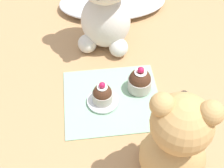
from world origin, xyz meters
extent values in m
plane|color=tan|center=(0.00, 0.00, 0.00)|extent=(4.00, 4.00, 0.00)
cube|color=#8EBC99|center=(0.00, 0.00, 0.00)|extent=(0.22, 0.20, 0.01)
ellipsoid|color=silver|center=(0.05, 0.37, 0.02)|extent=(0.33, 0.19, 0.04)
ellipsoid|color=silver|center=(0.01, 0.20, 0.07)|extent=(0.16, 0.15, 0.15)
sphere|color=silver|center=(-0.04, 0.18, 0.03)|extent=(0.05, 0.05, 0.05)
sphere|color=silver|center=(0.04, 0.15, 0.03)|extent=(0.05, 0.05, 0.05)
ellipsoid|color=tan|center=(0.08, -0.20, 0.07)|extent=(0.15, 0.14, 0.13)
sphere|color=tan|center=(0.08, -0.20, 0.17)|extent=(0.10, 0.10, 0.10)
ellipsoid|color=tan|center=(0.10, -0.16, 0.17)|extent=(0.06, 0.06, 0.04)
sphere|color=black|center=(0.10, -0.14, 0.17)|extent=(0.02, 0.02, 0.02)
sphere|color=tan|center=(0.12, -0.21, 0.21)|extent=(0.04, 0.04, 0.04)
sphere|color=tan|center=(0.05, -0.19, 0.21)|extent=(0.04, 0.04, 0.04)
sphere|color=tan|center=(0.13, -0.17, 0.02)|extent=(0.05, 0.05, 0.05)
sphere|color=tan|center=(0.06, -0.15, 0.02)|extent=(0.05, 0.05, 0.05)
cylinder|color=#B2ADA3|center=(0.07, 0.02, 0.02)|extent=(0.06, 0.06, 0.03)
sphere|color=#472819|center=(0.07, 0.02, 0.04)|extent=(0.05, 0.05, 0.05)
cylinder|color=white|center=(0.07, 0.02, 0.06)|extent=(0.03, 0.03, 0.00)
sphere|color=#B71947|center=(0.07, 0.02, 0.07)|extent=(0.02, 0.02, 0.02)
cylinder|color=silver|center=(-0.02, -0.01, 0.01)|extent=(0.07, 0.07, 0.01)
cylinder|color=#B2ADA3|center=(-0.02, -0.01, 0.02)|extent=(0.05, 0.05, 0.03)
sphere|color=#472819|center=(-0.02, -0.01, 0.04)|extent=(0.04, 0.04, 0.04)
cylinder|color=white|center=(-0.02, -0.01, 0.06)|extent=(0.02, 0.02, 0.00)
sphere|color=#B71947|center=(-0.02, -0.01, 0.06)|extent=(0.01, 0.01, 0.01)
camera|label=1|loc=(-0.05, -0.45, 0.57)|focal=50.00mm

